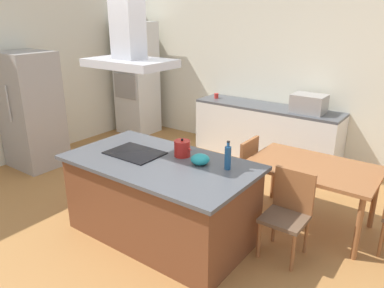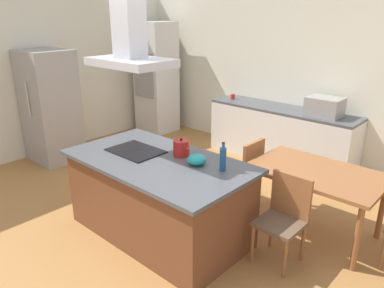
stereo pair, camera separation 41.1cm
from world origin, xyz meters
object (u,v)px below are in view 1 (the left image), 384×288
cooktop (135,153)px  chair_at_left_end (241,166)px  wall_oven_stack (136,79)px  dining_table (313,172)px  mixing_bowl (200,159)px  chair_facing_island (289,208)px  range_hood (129,41)px  tea_kettle (182,148)px  coffee_mug_red (216,96)px  refrigerator (31,111)px  countertop_microwave (309,103)px  olive_oil_bottle (228,157)px

cooktop → chair_at_left_end: (0.70, 1.19, -0.40)m
wall_oven_stack → dining_table: 4.42m
mixing_bowl → chair_facing_island: bearing=22.5°
cooktop → chair_at_left_end: 1.44m
chair_at_left_end → range_hood: bearing=-120.3°
tea_kettle → chair_at_left_end: 1.08m
mixing_bowl → dining_table: size_ratio=0.14×
dining_table → coffee_mug_red: bearing=144.9°
cooktop → coffee_mug_red: size_ratio=6.67×
refrigerator → cooktop: bearing=-7.9°
countertop_microwave → range_hood: size_ratio=0.56×
coffee_mug_red → wall_oven_stack: (-1.77, -0.22, 0.16)m
cooktop → tea_kettle: (0.47, 0.25, 0.08)m
olive_oil_bottle → chair_at_left_end: olive_oil_bottle is taller
chair_at_left_end → range_hood: (-0.70, -1.19, 1.59)m
refrigerator → olive_oil_bottle: bearing=-2.0°
refrigerator → dining_table: refrigerator is taller
cooktop → chair_facing_island: bearing=18.2°
refrigerator → range_hood: (2.62, -0.36, 1.19)m
wall_oven_stack → refrigerator: size_ratio=1.21×
cooktop → chair_facing_island: (1.61, 0.53, -0.40)m
mixing_bowl → countertop_microwave: size_ratio=0.40×
wall_oven_stack → range_hood: bearing=-46.2°
dining_table → range_hood: bearing=-143.5°
coffee_mug_red → tea_kettle: bearing=-64.6°
wall_oven_stack → chair_facing_island: wall_oven_stack is taller
cooktop → chair_at_left_end: bearing=59.7°
olive_oil_bottle → dining_table: 1.17m
chair_facing_island → refrigerator: bearing=-177.8°
cooktop → range_hood: range_hood is taller
tea_kettle → coffee_mug_red: 2.89m
countertop_microwave → dining_table: size_ratio=0.36×
dining_table → chair_facing_island: bearing=-90.0°
refrigerator → chair_at_left_end: 3.44m
tea_kettle → cooktop: bearing=-152.1°
tea_kettle → range_hood: (-0.47, -0.25, 1.11)m
tea_kettle → countertop_microwave: size_ratio=0.45×
dining_table → chair_facing_island: chair_facing_island is taller
olive_oil_bottle → chair_facing_island: olive_oil_bottle is taller
mixing_bowl → countertop_microwave: (0.16, 2.70, 0.09)m
olive_oil_bottle → chair_facing_island: (0.56, 0.29, -0.52)m
tea_kettle → dining_table: size_ratio=0.16×
tea_kettle → olive_oil_bottle: olive_oil_bottle is taller
mixing_bowl → refrigerator: 3.39m
wall_oven_stack → chair_at_left_end: wall_oven_stack is taller
cooktop → range_hood: bearing=0.0°
mixing_bowl → wall_oven_stack: (-3.30, 2.47, 0.15)m
olive_oil_bottle → countertop_microwave: (-0.13, 2.64, 0.01)m
cooktop → refrigerator: (-2.62, 0.36, 0.00)m
cooktop → refrigerator: 2.64m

